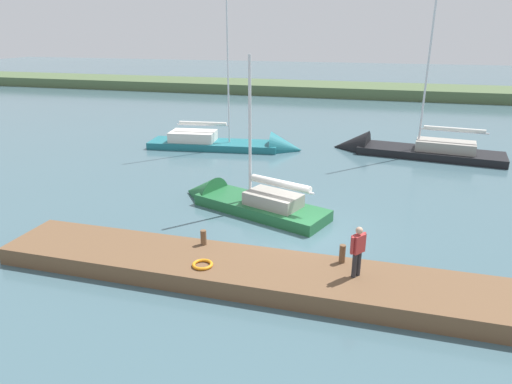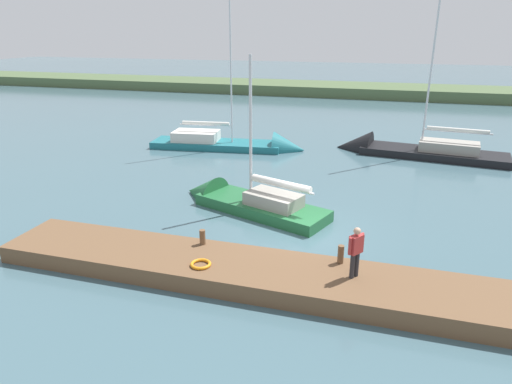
# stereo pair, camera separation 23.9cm
# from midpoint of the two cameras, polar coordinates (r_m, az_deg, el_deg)

# --- Properties ---
(ground_plane) EXTENTS (200.00, 200.00, 0.00)m
(ground_plane) POSITION_cam_midpoint_polar(r_m,az_deg,el_deg) (18.05, 5.27, -5.03)
(ground_plane) COLOR #42606B
(far_shoreline) EXTENTS (180.00, 8.00, 2.40)m
(far_shoreline) POSITION_cam_midpoint_polar(r_m,az_deg,el_deg) (58.10, 13.01, 11.83)
(far_shoreline) COLOR #4C603D
(far_shoreline) RESTS_ON ground_plane
(dock_pier) EXTENTS (18.80, 2.58, 0.59)m
(dock_pier) POSITION_cam_midpoint_polar(r_m,az_deg,el_deg) (14.37, 2.25, -10.57)
(dock_pier) COLOR brown
(dock_pier) RESTS_ON ground_plane
(mooring_post_near) EXTENTS (0.20, 0.20, 0.53)m
(mooring_post_near) POSITION_cam_midpoint_polar(r_m,az_deg,el_deg) (15.65, -7.08, -5.71)
(mooring_post_near) COLOR brown
(mooring_post_near) RESTS_ON dock_pier
(mooring_post_far) EXTENTS (0.20, 0.20, 0.60)m
(mooring_post_far) POSITION_cam_midpoint_polar(r_m,az_deg,el_deg) (14.62, 10.37, -7.67)
(mooring_post_far) COLOR brown
(mooring_post_far) RESTS_ON dock_pier
(life_ring_buoy) EXTENTS (0.66, 0.66, 0.10)m
(life_ring_buoy) POSITION_cam_midpoint_polar(r_m,az_deg,el_deg) (14.40, -7.24, -9.06)
(life_ring_buoy) COLOR orange
(life_ring_buoy) RESTS_ON dock_pier
(sailboat_mid_channel) EXTENTS (7.64, 4.43, 7.56)m
(sailboat_mid_channel) POSITION_cam_midpoint_polar(r_m,az_deg,el_deg) (20.47, -2.62, -1.31)
(sailboat_mid_channel) COLOR #236638
(sailboat_mid_channel) RESTS_ON ground_plane
(sailboat_far_left) EXTENTS (10.70, 3.83, 13.28)m
(sailboat_far_left) POSITION_cam_midpoint_polar(r_m,az_deg,el_deg) (30.64, 17.37, 4.92)
(sailboat_far_left) COLOR black
(sailboat_far_left) RESTS_ON ground_plane
(sailboat_behind_pier) EXTENTS (10.48, 3.49, 12.76)m
(sailboat_behind_pier) POSITION_cam_midpoint_polar(r_m,az_deg,el_deg) (30.48, -2.55, 5.85)
(sailboat_behind_pier) COLOR #1E6B75
(sailboat_behind_pier) RESTS_ON ground_plane
(person_on_dock) EXTENTS (0.43, 0.52, 1.60)m
(person_on_dock) POSITION_cam_midpoint_polar(r_m,az_deg,el_deg) (13.66, 12.23, -6.99)
(person_on_dock) COLOR #28282D
(person_on_dock) RESTS_ON dock_pier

